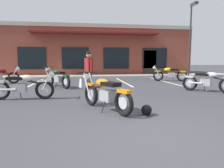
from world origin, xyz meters
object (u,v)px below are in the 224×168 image
Objects in this scene: helmet_on_pavement at (146,110)px; motorcycle_black_cruiser at (57,78)px; motorcycle_silver_naked at (23,86)px; motorcycle_blue_standard at (0,75)px; motorcycle_red_sportbike at (208,81)px; person_in_black_shirt at (89,69)px; motorcycle_green_cafe_racer at (170,74)px; parking_lot_lamp_post at (191,31)px; motorcycle_foreground_classic at (105,93)px.

motorcycle_black_cruiser is at bearing 116.54° from helmet_on_pavement.
motorcycle_silver_naked is 1.00× the size of motorcycle_blue_standard.
person_in_black_shirt is at bearing 169.42° from motorcycle_red_sportbike.
motorcycle_blue_standard is (-9.60, 4.34, 0.00)m from motorcycle_red_sportbike.
motorcycle_blue_standard is 1.02× the size of motorcycle_green_cafe_racer.
parking_lot_lamp_post reaches higher than helmet_on_pavement.
motorcycle_silver_naked is 1.02× the size of motorcycle_green_cafe_racer.
motorcycle_foreground_classic is 0.35× the size of parking_lot_lamp_post.
motorcycle_blue_standard is (-5.06, 6.66, 0.00)m from motorcycle_foreground_classic.
helmet_on_pavement is (-3.89, -7.24, -0.33)m from motorcycle_green_cafe_racer.
motorcycle_blue_standard reaches higher than helmet_on_pavement.
parking_lot_lamp_post reaches higher than person_in_black_shirt.
person_in_black_shirt is 10.01m from parking_lot_lamp_post.
person_in_black_shirt reaches higher than motorcycle_silver_naked.
motorcycle_black_cruiser and motorcycle_silver_naked have the same top height.
motorcycle_red_sportbike and motorcycle_blue_standard have the same top height.
motorcycle_blue_standard is at bearing 129.32° from helmet_on_pavement.
motorcycle_silver_naked is (-2.54, 1.85, 0.00)m from motorcycle_foreground_classic.
parking_lot_lamp_post reaches higher than motorcycle_red_sportbike.
parking_lot_lamp_post is (2.67, 2.40, 2.99)m from motorcycle_green_cafe_racer.
person_in_black_shirt is (-0.30, 3.23, 0.49)m from motorcycle_foreground_classic.
motorcycle_black_cruiser is 10.61m from parking_lot_lamp_post.
motorcycle_red_sportbike is 10.53m from motorcycle_blue_standard.
motorcycle_silver_naked is 2.68m from person_in_black_shirt.
motorcycle_blue_standard is 13.10m from parking_lot_lamp_post.
motorcycle_silver_naked is at bearing 144.34° from helmet_on_pavement.
motorcycle_foreground_classic is 5.10m from motorcycle_red_sportbike.
motorcycle_black_cruiser is 0.85× the size of motorcycle_silver_naked.
motorcycle_foreground_classic is at bearing -69.60° from motorcycle_black_cruiser.
parking_lot_lamp_post reaches higher than motorcycle_foreground_classic.
motorcycle_green_cafe_racer is (4.82, 6.60, 0.00)m from motorcycle_foreground_classic.
person_in_black_shirt is at bearing 107.60° from helmet_on_pavement.
parking_lot_lamp_post is at bearing 66.21° from motorcycle_red_sportbike.
motorcycle_silver_naked is at bearing -144.49° from parking_lot_lamp_post.
motorcycle_red_sportbike is at bearing -10.58° from person_in_black_shirt.
motorcycle_foreground_classic is 0.90× the size of motorcycle_silver_naked.
motorcycle_blue_standard is 5.89m from person_in_black_shirt.
person_in_black_shirt is at bearing -35.86° from motorcycle_blue_standard.
motorcycle_blue_standard is at bearing 127.20° from motorcycle_foreground_classic.
motorcycle_green_cafe_racer reaches higher than helmet_on_pavement.
motorcycle_red_sportbike is at bearing -24.34° from motorcycle_blue_standard.
motorcycle_red_sportbike and motorcycle_black_cruiser have the same top height.
person_in_black_shirt is at bearing 31.62° from motorcycle_silver_naked.
helmet_on_pavement is at bearing -63.46° from motorcycle_black_cruiser.
parking_lot_lamp_post is at bearing 24.75° from motorcycle_black_cruiser.
motorcycle_foreground_classic is at bearing -52.80° from motorcycle_blue_standard.
person_in_black_shirt reaches higher than helmet_on_pavement.
motorcycle_foreground_classic is 1.14× the size of person_in_black_shirt.
person_in_black_shirt is 4.14m from helmet_on_pavement.
helmet_on_pavement is (3.47, -2.49, -0.33)m from motorcycle_silver_naked.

